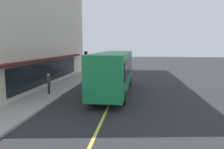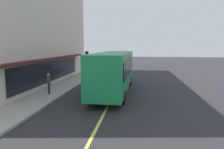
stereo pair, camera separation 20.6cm
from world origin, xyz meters
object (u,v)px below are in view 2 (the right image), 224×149
(traffic_light, at_px, (87,57))
(car_silver, at_px, (102,71))
(bus, at_px, (114,70))
(pedestrian_waiting, at_px, (49,81))

(traffic_light, height_order, car_silver, traffic_light)
(bus, bearing_deg, traffic_light, 27.28)
(traffic_light, xyz_separation_m, car_silver, (-0.27, -2.12, -1.79))
(pedestrian_waiting, bearing_deg, bus, -70.86)
(traffic_light, height_order, pedestrian_waiting, traffic_light)
(bus, height_order, pedestrian_waiting, bus)
(pedestrian_waiting, bearing_deg, traffic_light, -2.28)
(traffic_light, bearing_deg, bus, -152.72)
(bus, distance_m, pedestrian_waiting, 5.54)
(traffic_light, xyz_separation_m, pedestrian_waiting, (-10.98, 0.44, -1.36))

